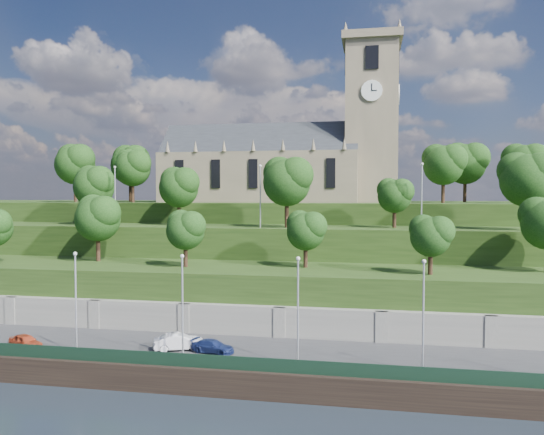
% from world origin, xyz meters
% --- Properties ---
extents(ground, '(320.00, 320.00, 0.00)m').
position_xyz_m(ground, '(0.00, 0.00, 0.00)').
color(ground, black).
rests_on(ground, ground).
extents(promenade, '(160.00, 12.00, 2.00)m').
position_xyz_m(promenade, '(0.00, 6.00, 1.00)').
color(promenade, '#2D2D30').
rests_on(promenade, ground).
extents(quay_wall, '(160.00, 0.50, 2.20)m').
position_xyz_m(quay_wall, '(0.00, -0.05, 1.10)').
color(quay_wall, black).
rests_on(quay_wall, ground).
extents(fence, '(160.00, 0.10, 1.20)m').
position_xyz_m(fence, '(0.00, 0.60, 2.60)').
color(fence, black).
rests_on(fence, promenade).
extents(retaining_wall, '(160.00, 2.10, 5.00)m').
position_xyz_m(retaining_wall, '(0.00, 11.97, 2.50)').
color(retaining_wall, slate).
rests_on(retaining_wall, ground).
extents(embankment_lower, '(160.00, 12.00, 8.00)m').
position_xyz_m(embankment_lower, '(0.00, 18.00, 4.00)').
color(embankment_lower, '#1E3511').
rests_on(embankment_lower, ground).
extents(embankment_upper, '(160.00, 10.00, 12.00)m').
position_xyz_m(embankment_upper, '(0.00, 29.00, 6.00)').
color(embankment_upper, '#1E3511').
rests_on(embankment_upper, ground).
extents(hilltop, '(160.00, 32.00, 15.00)m').
position_xyz_m(hilltop, '(0.00, 50.00, 7.50)').
color(hilltop, '#1E3511').
rests_on(hilltop, ground).
extents(church, '(38.60, 12.35, 27.60)m').
position_xyz_m(church, '(0.79, 45.98, 22.52)').
color(church, '#6A5E4A').
rests_on(church, hilltop).
extents(trees_lower, '(68.63, 9.02, 8.29)m').
position_xyz_m(trees_lower, '(0.69, 18.50, 12.99)').
color(trees_lower, black).
rests_on(trees_lower, embankment_lower).
extents(trees_upper, '(62.96, 8.88, 9.39)m').
position_xyz_m(trees_upper, '(4.25, 27.92, 17.90)').
color(trees_upper, black).
rests_on(trees_upper, embankment_upper).
extents(trees_hilltop, '(78.66, 16.17, 10.17)m').
position_xyz_m(trees_hilltop, '(-1.74, 44.78, 21.46)').
color(trees_hilltop, black).
rests_on(trees_hilltop, hilltop).
extents(lamp_posts_promenade, '(60.36, 0.36, 9.19)m').
position_xyz_m(lamp_posts_promenade, '(-2.00, 2.50, 7.22)').
color(lamp_posts_promenade, '#B2B2B7').
rests_on(lamp_posts_promenade, promenade).
extents(lamp_posts_upper, '(40.36, 0.36, 8.12)m').
position_xyz_m(lamp_posts_upper, '(0.00, 26.00, 16.67)').
color(lamp_posts_upper, '#B2B2B7').
rests_on(lamp_posts_upper, embankment_upper).
extents(car_left, '(4.06, 2.91, 1.29)m').
position_xyz_m(car_left, '(-17.54, 3.16, 2.64)').
color(car_left, '#A1351A').
rests_on(car_left, promenade).
extents(car_middle, '(4.82, 3.29, 1.50)m').
position_xyz_m(car_middle, '(-3.40, 5.31, 2.75)').
color(car_middle, silver).
rests_on(car_middle, promenade).
extents(car_right, '(4.27, 2.50, 1.16)m').
position_xyz_m(car_right, '(-0.06, 4.99, 2.58)').
color(car_right, '#16214E').
rests_on(car_right, promenade).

